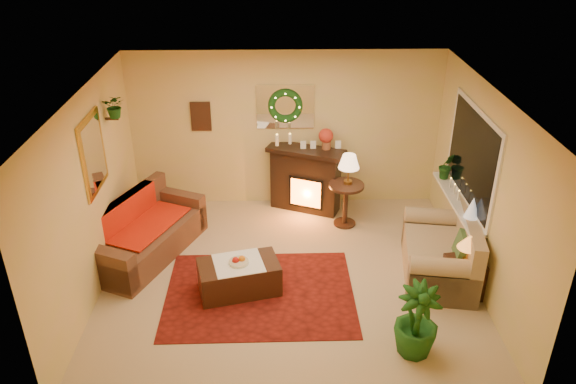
{
  "coord_description": "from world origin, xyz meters",
  "views": [
    {
      "loc": [
        -0.15,
        -6.29,
        4.61
      ],
      "look_at": [
        0.0,
        0.35,
        1.15
      ],
      "focal_mm": 35.0,
      "sensor_mm": 36.0,
      "label": 1
    }
  ],
  "objects_px": {
    "sofa": "(145,229)",
    "fireplace": "(306,179)",
    "loveseat": "(440,247)",
    "coffee_table": "(239,278)",
    "end_table_square": "(463,277)",
    "side_table_round": "(345,206)"
  },
  "relations": [
    {
      "from": "fireplace",
      "to": "end_table_square",
      "type": "xyz_separation_m",
      "value": [
        1.93,
        -2.38,
        -0.28
      ]
    },
    {
      "from": "end_table_square",
      "to": "side_table_round",
      "type": "bearing_deg",
      "value": 125.91
    },
    {
      "from": "fireplace",
      "to": "loveseat",
      "type": "relative_size",
      "value": 0.72
    },
    {
      "from": "sofa",
      "to": "side_table_round",
      "type": "distance_m",
      "value": 3.08
    },
    {
      "from": "fireplace",
      "to": "side_table_round",
      "type": "bearing_deg",
      "value": -19.23
    },
    {
      "from": "sofa",
      "to": "fireplace",
      "type": "height_order",
      "value": "fireplace"
    },
    {
      "from": "loveseat",
      "to": "coffee_table",
      "type": "relative_size",
      "value": 1.49
    },
    {
      "from": "fireplace",
      "to": "side_table_round",
      "type": "distance_m",
      "value": 0.84
    },
    {
      "from": "end_table_square",
      "to": "coffee_table",
      "type": "xyz_separation_m",
      "value": [
        -2.92,
        0.14,
        -0.06
      ]
    },
    {
      "from": "fireplace",
      "to": "coffee_table",
      "type": "distance_m",
      "value": 2.47
    },
    {
      "from": "loveseat",
      "to": "coffee_table",
      "type": "xyz_separation_m",
      "value": [
        -2.72,
        -0.34,
        -0.21
      ]
    },
    {
      "from": "fireplace",
      "to": "loveseat",
      "type": "bearing_deg",
      "value": -25.0
    },
    {
      "from": "fireplace",
      "to": "coffee_table",
      "type": "xyz_separation_m",
      "value": [
        -0.98,
        -2.24,
        -0.34
      ]
    },
    {
      "from": "side_table_round",
      "to": "end_table_square",
      "type": "bearing_deg",
      "value": -54.09
    },
    {
      "from": "fireplace",
      "to": "coffee_table",
      "type": "bearing_deg",
      "value": -91.12
    },
    {
      "from": "loveseat",
      "to": "end_table_square",
      "type": "xyz_separation_m",
      "value": [
        0.2,
        -0.48,
        -0.15
      ]
    },
    {
      "from": "sofa",
      "to": "end_table_square",
      "type": "relative_size",
      "value": 3.71
    },
    {
      "from": "side_table_round",
      "to": "sofa",
      "type": "bearing_deg",
      "value": -165.08
    },
    {
      "from": "fireplace",
      "to": "coffee_table",
      "type": "height_order",
      "value": "fireplace"
    },
    {
      "from": "sofa",
      "to": "fireplace",
      "type": "xyz_separation_m",
      "value": [
        2.37,
        1.33,
        0.12
      ]
    },
    {
      "from": "sofa",
      "to": "loveseat",
      "type": "bearing_deg",
      "value": 16.23
    },
    {
      "from": "loveseat",
      "to": "end_table_square",
      "type": "relative_size",
      "value": 2.93
    }
  ]
}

